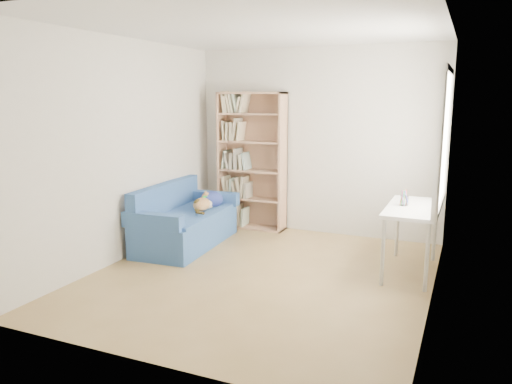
% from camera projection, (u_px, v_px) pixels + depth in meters
% --- Properties ---
extents(ground, '(4.00, 4.00, 0.00)m').
position_uv_depth(ground, '(261.00, 276.00, 5.44)').
color(ground, olive).
rests_on(ground, ground).
extents(room_shell, '(3.54, 4.04, 2.62)m').
position_uv_depth(room_shell, '(272.00, 125.00, 5.12)').
color(room_shell, silver).
rests_on(room_shell, ground).
extents(sofa, '(0.88, 1.67, 0.80)m').
position_uv_depth(sofa, '(185.00, 222.00, 6.55)').
color(sofa, '#264D8B').
rests_on(sofa, ground).
extents(bookshelf, '(0.99, 0.31, 1.99)m').
position_uv_depth(bookshelf, '(252.00, 167.00, 7.28)').
color(bookshelf, tan).
rests_on(bookshelf, ground).
extents(desk, '(0.53, 1.16, 0.75)m').
position_uv_depth(desk, '(412.00, 213.00, 5.43)').
color(desk, white).
rests_on(desk, ground).
extents(pen_cup, '(0.09, 0.09, 0.18)m').
position_uv_depth(pen_cup, '(404.00, 199.00, 5.45)').
color(pen_cup, white).
rests_on(pen_cup, desk).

